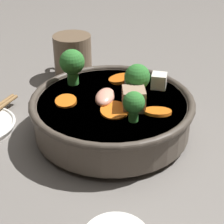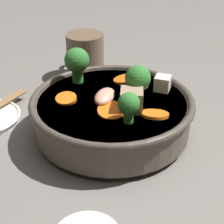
% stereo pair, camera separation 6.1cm
% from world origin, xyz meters
% --- Properties ---
extents(ground_plane, '(3.00, 3.00, 0.00)m').
position_xyz_m(ground_plane, '(0.00, 0.00, 0.00)').
color(ground_plane, slate).
extents(stirfry_bowl, '(0.27, 0.27, 0.13)m').
position_xyz_m(stirfry_bowl, '(0.00, -0.00, 0.05)').
color(stirfry_bowl, '#51473D').
rests_on(stirfry_bowl, ground_plane).
extents(dark_mug, '(0.11, 0.08, 0.09)m').
position_xyz_m(dark_mug, '(0.24, -0.03, 0.05)').
color(dark_mug, brown).
rests_on(dark_mug, ground_plane).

